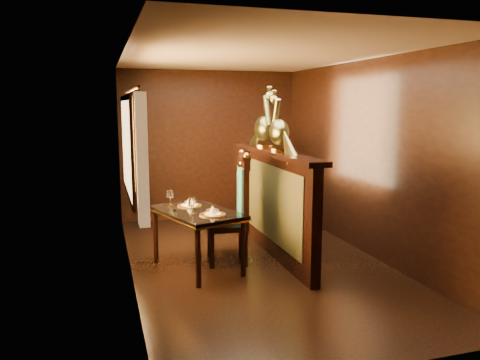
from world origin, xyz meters
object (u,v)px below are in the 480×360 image
(peacock_left, at_px, (279,121))
(peacock_right, at_px, (264,117))
(chair_left, at_px, (237,205))
(chair_right, at_px, (235,205))
(dining_table, at_px, (197,216))

(peacock_left, distance_m, peacock_right, 0.55)
(chair_left, relative_size, chair_right, 1.10)
(dining_table, height_order, peacock_right, peacock_right)
(dining_table, xyz_separation_m, peacock_right, (1.06, 0.65, 1.13))
(chair_right, bearing_deg, chair_left, -86.22)
(peacock_right, bearing_deg, chair_right, -149.18)
(peacock_right, bearing_deg, peacock_left, -90.00)
(chair_left, relative_size, peacock_right, 1.71)
(peacock_left, relative_size, peacock_right, 0.93)
(dining_table, bearing_deg, peacock_left, -12.95)
(dining_table, relative_size, chair_left, 0.99)
(chair_right, bearing_deg, dining_table, -133.33)
(chair_left, bearing_deg, peacock_right, 54.59)
(peacock_right, bearing_deg, chair_left, -134.27)
(peacock_left, height_order, peacock_right, peacock_right)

